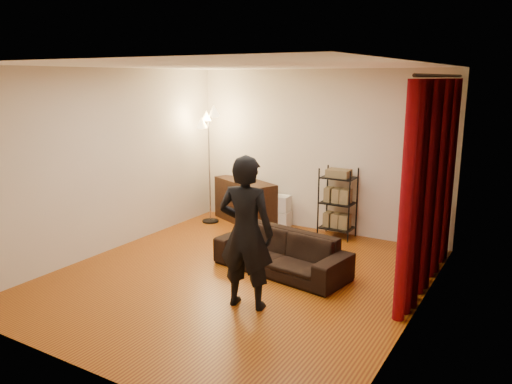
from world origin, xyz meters
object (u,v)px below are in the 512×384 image
Objects in this scene: sofa at (281,253)px; media_cabinet at (245,201)px; storage_boxes at (280,211)px; wire_shelf at (338,203)px; person at (246,233)px; floor_lamp at (209,167)px.

media_cabinet is at bearing 142.37° from sofa.
storage_boxes reaches higher than sofa.
person is at bearing -107.98° from wire_shelf.
floor_lamp is (-2.36, 2.57, 0.13)m from person.
sofa is 0.92× the size of floor_lamp.
storage_boxes is 1.47m from floor_lamp.
sofa is 2.75m from floor_lamp.
sofa is at bearing -111.68° from wire_shelf.
wire_shelf is (0.08, 1.80, 0.30)m from sofa.
sofa is 2.43m from media_cabinet.
person reaches higher than storage_boxes.
person is at bearing -68.92° from storage_boxes.
floor_lamp is (-1.21, -0.40, 0.72)m from storage_boxes.
floor_lamp reaches higher than wire_shelf.
floor_lamp is at bearing -125.26° from media_cabinet.
person is 3.24m from storage_boxes.
media_cabinet is 0.68m from storage_boxes.
person is (0.14, -1.12, 0.61)m from sofa.
storage_boxes is 1.12m from wire_shelf.
person is 1.33× the size of media_cabinet.
floor_lamp reaches higher than sofa.
media_cabinet reaches higher than storage_boxes.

